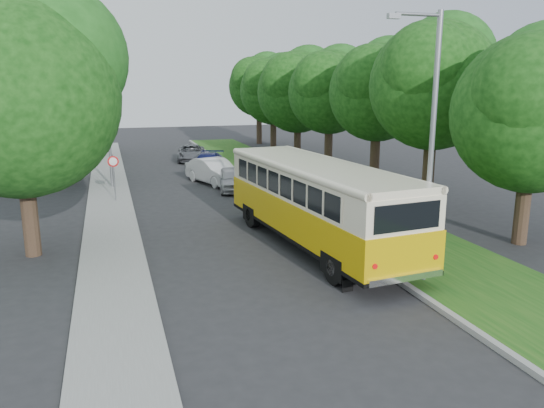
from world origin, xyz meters
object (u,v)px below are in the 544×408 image
object	(u,v)px
vintage_bus	(316,205)
car_silver	(232,179)
lamppost_near	(429,142)
lamppost_far	(106,117)
car_blue	(208,163)
car_grey	(191,153)
car_white	(214,171)

from	to	relation	value
vintage_bus	car_silver	size ratio (longest dim) A/B	2.81
lamppost_near	car_silver	bearing A→B (deg)	97.97
lamppost_near	lamppost_far	bearing A→B (deg)	115.71
car_silver	car_blue	bearing A→B (deg)	100.09
vintage_bus	car_grey	world-z (taller)	vintage_bus
car_grey	lamppost_far	bearing A→B (deg)	-112.86
car_white	car_silver	bearing A→B (deg)	-94.88
car_white	car_blue	size ratio (longest dim) A/B	1.01
lamppost_near	car_grey	distance (m)	28.67
car_white	car_grey	bearing A→B (deg)	70.06
lamppost_far	car_silver	xyz separation A→B (m)	(6.68, -2.61, -3.45)
car_silver	car_blue	size ratio (longest dim) A/B	0.84
car_blue	car_white	bearing A→B (deg)	-74.30
car_grey	car_white	bearing A→B (deg)	-81.22
car_grey	lamppost_near	bearing A→B (deg)	-74.96
vintage_bus	car_silver	world-z (taller)	vintage_bus
car_grey	car_blue	bearing A→B (deg)	-78.91
car_silver	car_grey	bearing A→B (deg)	99.56
lamppost_far	car_blue	xyz separation A→B (m)	(6.41, 3.63, -3.44)
lamppost_near	car_blue	world-z (taller)	lamppost_near
lamppost_far	lamppost_near	bearing A→B (deg)	-64.29
vintage_bus	car_grey	size ratio (longest dim) A/B	2.41
car_silver	car_white	bearing A→B (deg)	111.77
vintage_bus	car_white	distance (m)	13.87
lamppost_far	vintage_bus	size ratio (longest dim) A/B	0.68
lamppost_near	car_blue	bearing A→B (deg)	96.43
car_blue	lamppost_near	bearing A→B (deg)	-63.33
car_white	lamppost_near	bearing A→B (deg)	-100.25
lamppost_far	vintage_bus	bearing A→B (deg)	-62.95
lamppost_near	vintage_bus	world-z (taller)	lamppost_near
vintage_bus	car_silver	distance (m)	11.55
car_silver	car_white	world-z (taller)	car_white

